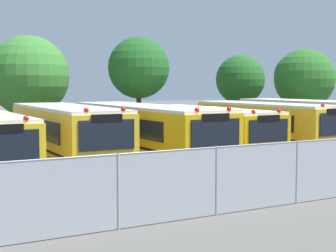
{
  "coord_description": "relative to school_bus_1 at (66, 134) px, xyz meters",
  "views": [
    {
      "loc": [
        -13.54,
        -20.79,
        3.52
      ],
      "look_at": [
        -2.24,
        0.0,
        1.6
      ],
      "focal_mm": 54.06,
      "sensor_mm": 36.0,
      "label": 1
    }
  ],
  "objects": [
    {
      "name": "school_bus_3",
      "position": [
        7.09,
        0.1,
        -0.12
      ],
      "size": [
        2.57,
        9.86,
        2.53
      ],
      "rotation": [
        0.0,
        0.0,
        3.13
      ],
      "color": "#EAA80C",
      "rests_on": "ground_plane"
    },
    {
      "name": "school_bus_4",
      "position": [
        10.72,
        -0.06,
        -0.02
      ],
      "size": [
        2.73,
        9.49,
        2.72
      ],
      "rotation": [
        0.0,
        0.0,
        3.17
      ],
      "color": "yellow",
      "rests_on": "ground_plane"
    },
    {
      "name": "school_bus_5",
      "position": [
        14.2,
        0.1,
        0.02
      ],
      "size": [
        2.73,
        11.02,
        2.79
      ],
      "rotation": [
        0.0,
        0.0,
        3.12
      ],
      "color": "#EAA80C",
      "rests_on": "ground_plane"
    },
    {
      "name": "school_bus_1",
      "position": [
        0.0,
        0.0,
        0.0
      ],
      "size": [
        2.56,
        9.68,
        2.77
      ],
      "rotation": [
        0.0,
        0.0,
        3.14
      ],
      "color": "yellow",
      "rests_on": "ground_plane"
    },
    {
      "name": "tree_3",
      "position": [
        15.74,
        9.06,
        2.45
      ],
      "size": [
        3.56,
        3.56,
        5.69
      ],
      "color": "#4C3823",
      "rests_on": "ground_plane"
    },
    {
      "name": "school_bus_2",
      "position": [
        3.58,
        -0.16,
        -0.01
      ],
      "size": [
        2.79,
        11.56,
        2.74
      ],
      "rotation": [
        0.0,
        0.0,
        3.16
      ],
      "color": "yellow",
      "rests_on": "ground_plane"
    },
    {
      "name": "tree_2",
      "position": [
        7.23,
        8.02,
        3.26
      ],
      "size": [
        3.84,
        3.84,
        6.52
      ],
      "color": "#4C3823",
      "rests_on": "ground_plane"
    },
    {
      "name": "tree_1",
      "position": [
        1.01,
        10.39,
        2.59
      ],
      "size": [
        4.9,
        4.9,
        6.52
      ],
      "color": "#4C3823",
      "rests_on": "ground_plane"
    },
    {
      "name": "tree_4",
      "position": [
        21.26,
        8.53,
        2.6
      ],
      "size": [
        4.63,
        4.63,
        6.3
      ],
      "color": "#4C3823",
      "rests_on": "ground_plane"
    },
    {
      "name": "ground_plane",
      "position": [
        7.18,
        0.05,
        -1.45
      ],
      "size": [
        160.0,
        160.0,
        0.0
      ],
      "primitive_type": "plane",
      "color": "#595651"
    }
  ]
}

